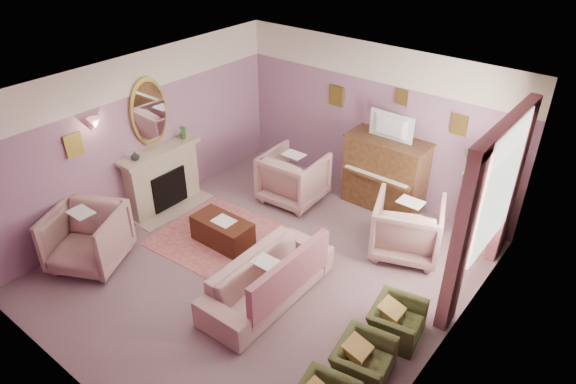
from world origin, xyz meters
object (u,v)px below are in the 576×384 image
Objects in this scene: floral_armchair_right at (408,225)px; side_table at (486,227)px; sofa at (268,273)px; olive_chair_c at (364,356)px; piano at (385,174)px; floral_armchair_left at (294,175)px; television at (389,125)px; floral_armchair_front at (86,235)px; coffee_table at (223,232)px; olive_chair_d at (397,317)px.

side_table is at bearing 46.63° from floral_armchair_right.
sofa is 1.80m from olive_chair_c.
piano is 1.64m from floral_armchair_left.
side_table is (1.89, 0.01, -1.25)m from television.
television is 1.14× the size of side_table.
floral_armchair_front is at bearing -138.16° from floral_armchair_right.
coffee_table is at bearing -146.10° from floral_armchair_right.
olive_chair_c is at bearing -10.68° from sofa.
floral_armchair_right is (2.36, -0.14, 0.00)m from floral_armchair_left.
floral_armchair_left is 1.00× the size of floral_armchair_right.
coffee_table is 3.17m from olive_chair_d.
olive_chair_c is at bearing 10.26° from floral_armchair_front.
coffee_table is at bearing -92.38° from floral_armchair_left.
coffee_table is 1.43× the size of side_table.
television reaches higher than coffee_table.
floral_armchair_front reaches higher than olive_chair_d.
sofa is 2.02× the size of floral_armchair_left.
floral_armchair_front reaches higher than side_table.
floral_armchair_front is 4.68m from olive_chair_d.
floral_armchair_left is 3.38m from side_table.
floral_armchair_left is (-1.38, -0.87, -0.12)m from piano.
television reaches higher than side_table.
olive_chair_d is at bearing 15.39° from sofa.
olive_chair_c is at bearing -63.53° from television.
floral_armchair_front is at bearing -122.05° from piano.
olive_chair_c and olive_chair_d have the same top height.
coffee_table is 0.47× the size of sofa.
olive_chair_c is (1.77, -0.33, -0.12)m from sofa.
side_table is at bearing 87.04° from olive_chair_c.
floral_armchair_left is (-1.38, -0.82, -1.07)m from television.
sofa is at bearing -59.84° from floral_armchair_left.
floral_armchair_left is 1.00× the size of floral_armchair_front.
coffee_table is at bearing 179.59° from olive_chair_d.
floral_armchair_right is at bearing 106.57° from olive_chair_c.
floral_armchair_front is 1.47× the size of olive_chair_d.
piano is 3.90m from olive_chair_c.
television is (0.00, -0.05, 0.95)m from piano.
television is at bearing 88.96° from sofa.
side_table reaches higher than olive_chair_c.
piano is 0.66× the size of sofa.
coffee_table is 1.51m from sofa.
olive_chair_c is at bearing -73.43° from floral_armchair_right.
coffee_table is at bearing -119.33° from television.
sofa is 1.84m from olive_chair_d.
television reaches higher than floral_armchair_right.
floral_armchair_front is 6.24m from side_table.
floral_armchair_front is (-1.22, -1.64, 0.30)m from coffee_table.
sofa reaches higher than olive_chair_d.
television is at bearing 57.65° from floral_armchair_front.
floral_armchair_right reaches higher than side_table.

